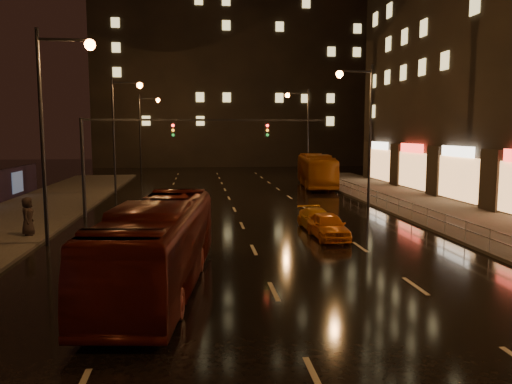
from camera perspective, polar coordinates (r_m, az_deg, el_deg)
ground at (r=32.64m, az=-2.23°, el=-2.55°), size 140.00×140.00×0.00m
sidewalk_right at (r=31.90m, az=23.54°, el=-3.20°), size 7.00×70.00×0.15m
building_distant at (r=85.29m, az=-2.34°, el=15.41°), size 44.00×16.00×36.00m
traffic_signal at (r=32.21m, az=-11.32°, el=5.67°), size 15.31×0.32×6.20m
railing_right at (r=32.97m, az=16.02°, el=-1.14°), size 0.05×56.00×1.00m
bus_red at (r=17.38m, az=-11.10°, el=-5.99°), size 3.88×11.09×3.02m
bus_curb at (r=49.01m, az=6.89°, el=2.44°), size 3.96×11.64×3.18m
taxi_near at (r=25.40m, az=8.25°, el=-3.84°), size 1.59×3.85×1.30m
taxi_far at (r=27.74m, az=6.95°, el=-3.10°), size 1.67×3.89×1.12m
pedestrian_c at (r=27.69m, az=-24.64°, el=-2.53°), size 0.69×0.99×1.94m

